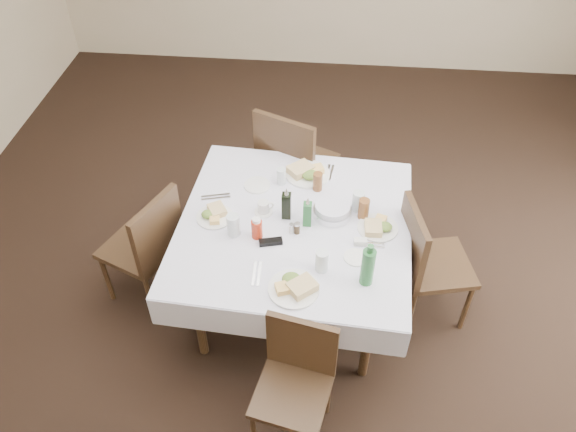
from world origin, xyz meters
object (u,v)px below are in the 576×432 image
object	(u,v)px
dining_table	(295,231)
green_bottle	(368,266)
water_n	(281,176)
water_e	(358,201)
water_s	(322,261)
oil_cruet_dark	(286,205)
chair_north	(292,161)
oil_cruet_green	(307,213)
chair_south	(296,375)
ketchup_bottle	(257,228)
chair_west	(149,243)
water_w	(233,225)
coffee_mug	(264,208)
bread_basket	(332,210)
chair_east	(425,258)

from	to	relation	value
dining_table	green_bottle	size ratio (longest dim) A/B	5.27
water_n	water_e	bearing A→B (deg)	-22.96
water_s	oil_cruet_dark	size ratio (longest dim) A/B	0.59
chair_north	oil_cruet_dark	xyz separation A→B (m)	(0.03, -0.79, 0.27)
oil_cruet_green	chair_south	bearing A→B (deg)	-89.32
chair_south	water_e	world-z (taller)	water_e
ketchup_bottle	green_bottle	world-z (taller)	green_bottle
chair_west	water_n	distance (m)	0.99
water_w	coffee_mug	size ratio (longest dim) A/B	1.18
oil_cruet_green	water_n	bearing A→B (deg)	117.71
water_w	water_n	bearing A→B (deg)	64.90
chair_west	water_n	xyz separation A→B (m)	(0.84, 0.43, 0.29)
water_w	coffee_mug	distance (m)	0.26
green_bottle	chair_west	bearing A→B (deg)	164.60
chair_north	coffee_mug	xyz separation A→B (m)	(-0.11, -0.77, 0.21)
water_n	oil_cruet_dark	xyz separation A→B (m)	(0.07, -0.33, 0.04)
bread_basket	ketchup_bottle	xyz separation A→B (m)	(-0.45, -0.24, 0.03)
dining_table	bread_basket	distance (m)	0.28
chair_south	dining_table	bearing A→B (deg)	95.66
chair_east	water_s	distance (m)	0.81
water_n	bread_basket	world-z (taller)	water_n
water_n	oil_cruet_green	world-z (taller)	oil_cruet_green
bread_basket	dining_table	bearing A→B (deg)	-156.58
chair_east	oil_cruet_dark	size ratio (longest dim) A/B	3.93
oil_cruet_green	ketchup_bottle	bearing A→B (deg)	-155.06
chair_east	oil_cruet_green	distance (m)	0.83
water_n	oil_cruet_dark	bearing A→B (deg)	-78.57
water_s	oil_cruet_dark	xyz separation A→B (m)	(-0.24, 0.42, 0.03)
chair_west	water_w	xyz separation A→B (m)	(0.60, -0.08, 0.30)
water_e	oil_cruet_green	xyz separation A→B (m)	(-0.31, -0.17, 0.02)
water_e	ketchup_bottle	bearing A→B (deg)	-153.54
chair_north	oil_cruet_dark	distance (m)	0.84
chair_south	green_bottle	distance (m)	0.71
oil_cruet_dark	coffee_mug	world-z (taller)	oil_cruet_dark
chair_south	ketchup_bottle	distance (m)	0.89
water_w	green_bottle	xyz separation A→B (m)	(0.80, -0.31, 0.06)
water_w	oil_cruet_dark	bearing A→B (deg)	30.84
bread_basket	oil_cruet_green	bearing A→B (deg)	-146.61
water_s	oil_cruet_green	distance (m)	0.38
dining_table	oil_cruet_green	xyz separation A→B (m)	(0.08, -0.00, 0.17)
chair_south	water_s	distance (m)	0.64
oil_cruet_dark	coffee_mug	distance (m)	0.16
chair_north	bread_basket	distance (m)	0.84
chair_west	chair_south	bearing A→B (deg)	-38.70
chair_north	oil_cruet_dark	size ratio (longest dim) A/B	4.37
water_s	chair_north	bearing A→B (deg)	102.91
chair_south	oil_cruet_dark	size ratio (longest dim) A/B	3.52
water_n	ketchup_bottle	bearing A→B (deg)	-100.36
water_n	water_w	xyz separation A→B (m)	(-0.24, -0.51, 0.02)
chair_west	green_bottle	distance (m)	1.50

